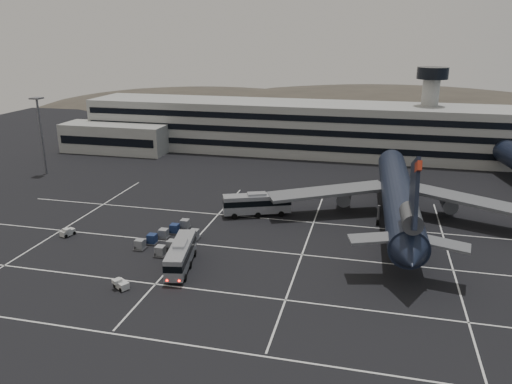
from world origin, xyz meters
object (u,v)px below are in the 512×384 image
(bus_far, at_px, (257,203))
(uld_cluster, at_px, (170,238))
(bus_near, at_px, (181,254))
(tug_a, at_px, (67,232))
(trijet_main, at_px, (398,196))

(bus_far, bearing_deg, uld_cluster, 122.93)
(bus_near, distance_m, uld_cluster, 9.91)
(tug_a, relative_size, uld_cluster, 0.19)
(bus_far, bearing_deg, bus_near, 144.80)
(bus_near, distance_m, tug_a, 24.16)
(bus_near, xyz_separation_m, bus_far, (5.57, 23.71, 0.21))
(bus_far, distance_m, uld_cluster, 18.95)
(trijet_main, xyz_separation_m, bus_far, (-25.18, -1.88, -2.83))
(bus_far, relative_size, uld_cluster, 0.92)
(bus_near, height_order, bus_far, bus_far)
(tug_a, bearing_deg, bus_far, 50.98)
(trijet_main, height_order, tug_a, trijet_main)
(bus_far, height_order, uld_cluster, bus_far)
(bus_near, height_order, tug_a, bus_near)
(trijet_main, height_order, bus_near, trijet_main)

